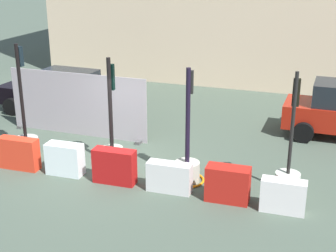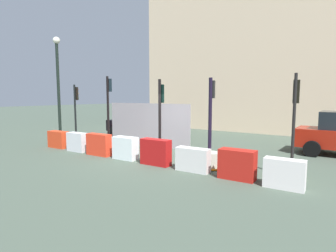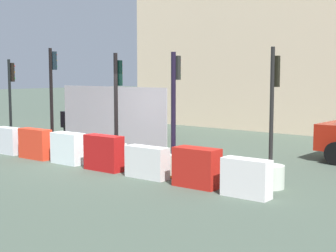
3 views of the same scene
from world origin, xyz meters
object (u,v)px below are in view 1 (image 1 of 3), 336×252
Objects in this scene: construction_barrier_3 at (65,159)px; car_black_sedan at (58,91)px; construction_barrier_2 at (19,153)px; construction_barrier_7 at (283,196)px; construction_barrier_4 at (115,166)px; construction_barrier_6 at (228,184)px; traffic_light_2 at (112,144)px; construction_barrier_5 at (169,177)px; traffic_light_1 at (26,136)px; traffic_light_4 at (288,171)px; traffic_light_3 at (187,164)px.

construction_barrier_3 is 5.73m from car_black_sedan.
construction_barrier_2 is 1.11× the size of construction_barrier_7.
construction_barrier_6 is at bearing 0.44° from construction_barrier_4.
construction_barrier_3 is 0.24× the size of car_black_sedan.
traffic_light_2 reaches higher than construction_barrier_3.
construction_barrier_5 is 7.78m from car_black_sedan.
construction_barrier_4 is (3.34, -0.91, -0.10)m from traffic_light_1.
construction_barrier_4 is at bearing -179.56° from construction_barrier_6.
traffic_light_4 is 5.85m from construction_barrier_3.
construction_barrier_5 is (-0.24, -0.71, -0.10)m from traffic_light_3.
traffic_light_4 is 9.69m from car_black_sedan.
traffic_light_2 is 2.29m from construction_barrier_5.
traffic_light_1 reaches higher than construction_barrier_2.
traffic_light_3 reaches higher than car_black_sedan.
car_black_sedan reaches higher than construction_barrier_5.
traffic_light_2 is 5.57m from car_black_sedan.
construction_barrier_5 is (1.50, 0.01, -0.08)m from construction_barrier_4.
traffic_light_2 is 2.32m from traffic_light_3.
construction_barrier_4 is 0.99× the size of construction_barrier_5.
traffic_light_3 is at bearing -32.73° from car_black_sedan.
traffic_light_3 is 2.93× the size of construction_barrier_7.
car_black_sedan is at bearing 141.88° from construction_barrier_5.
traffic_light_4 is at bearing -0.25° from traffic_light_2.
traffic_light_1 is at bearing -71.94° from car_black_sedan.
traffic_light_2 is 1.00× the size of traffic_light_4.
construction_barrier_6 is (1.24, -0.70, -0.04)m from traffic_light_3.
construction_barrier_4 is 2.98m from construction_barrier_6.
construction_barrier_6 reaches higher than construction_barrier_3.
construction_barrier_6 is 8.98m from car_black_sedan.
traffic_light_3 is at bearing -6.95° from traffic_light_2.
construction_barrier_7 is at bearing -89.21° from traffic_light_4.
traffic_light_3 is at bearing 162.73° from construction_barrier_7.
traffic_light_1 is 0.79× the size of car_black_sedan.
construction_barrier_6 is (6.32, -0.88, -0.12)m from traffic_light_1.
construction_barrier_4 is (1.49, -0.02, 0.03)m from construction_barrier_3.
car_black_sedan reaches higher than construction_barrier_2.
construction_barrier_2 is 5.20m from car_black_sedan.
traffic_light_2 is at bearing 25.04° from construction_barrier_2.
construction_barrier_6 is at bearing -32.23° from car_black_sedan.
traffic_light_4 reaches higher than traffic_light_3.
traffic_light_4 is 2.90× the size of construction_barrier_6.
construction_barrier_3 is 0.90× the size of construction_barrier_4.
traffic_light_4 is at bearing 36.41° from construction_barrier_6.
construction_barrier_7 is at bearing -0.90° from construction_barrier_3.
construction_barrier_2 is 1.39m from construction_barrier_3.
car_black_sedan is at bearing 151.30° from construction_barrier_7.
traffic_light_1 reaches higher than construction_barrier_6.
construction_barrier_6 is (-1.30, -0.96, -0.13)m from traffic_light_4.
construction_barrier_2 is 1.08× the size of construction_barrier_6.
traffic_light_4 reaches higher than construction_barrier_2.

